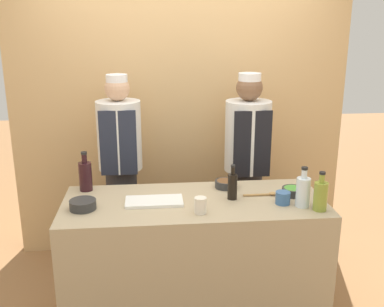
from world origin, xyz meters
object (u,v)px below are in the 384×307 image
Objects in this scene: bottle_soy at (232,186)px; cutting_board at (154,201)px; bottle_oil at (321,195)px; chef_left at (121,169)px; bottle_clear at (303,191)px; sauce_bowl_brown at (226,184)px; chef_right at (247,165)px; sauce_bowl_green at (293,191)px; sauce_bowl_purple at (83,204)px; cup_blue at (283,198)px; bottle_wine at (85,175)px; cup_cream at (200,205)px; wooden_spoon at (264,194)px.

cutting_board is at bearing -178.00° from bottle_soy.
chef_left is at bearing 142.20° from bottle_oil.
cutting_board is at bearing 171.13° from bottle_clear.
sauce_bowl_brown is 0.61m from chef_right.
bottle_clear is (0.42, -0.38, 0.07)m from sauce_bowl_brown.
sauce_bowl_purple is at bearing -175.66° from sauce_bowl_green.
bottle_wine is at bearing 164.04° from cup_blue.
bottle_wine is at bearing 93.68° from sauce_bowl_purple.
cup_blue reaches higher than sauce_bowl_green.
chef_right is at bearing 44.95° from cutting_board.
bottle_clear is 0.94m from chef_right.
cup_blue is 0.06× the size of chef_left.
cup_cream is at bearing -170.15° from cup_blue.
bottle_clear is 1.45m from bottle_wine.
sauce_bowl_brown is (-0.42, 0.19, -0.00)m from sauce_bowl_green.
bottle_clear is 0.94× the size of bottle_wine.
cup_cream reaches higher than cup_blue.
sauce_bowl_brown is 1.65× the size of cup_blue.
sauce_bowl_green is 0.57× the size of bottle_clear.
bottle_oil is (1.48, -0.49, -0.01)m from bottle_wine.
chef_right is at bearing 22.05° from bottle_wine.
bottle_wine is at bearing 170.81° from sauce_bowl_green.
cup_cream is 0.06× the size of chef_right.
cup_blue is (0.31, -0.33, 0.01)m from sauce_bowl_brown.
wooden_spoon is (0.45, 0.24, -0.04)m from cup_cream.
bottle_clear is at bearing -16.65° from bottle_wine.
sauce_bowl_green is 1.42m from bottle_wine.
cup_blue is at bearing 9.85° from cup_cream.
chef_right is (1.03, -0.00, -0.00)m from chef_left.
bottle_oil reaches higher than bottle_soy.
cup_cream is 0.06× the size of chef_left.
cup_blue is (-0.20, 0.12, -0.06)m from bottle_oil.
cup_blue reaches higher than wooden_spoon.
chef_left is (-1.19, 0.92, -0.12)m from bottle_clear.
cup_blue is 0.17m from wooden_spoon.
cup_blue is at bearing -20.20° from bottle_soy.
wooden_spoon is (0.22, 0.03, -0.08)m from bottle_soy.
chef_left is at bearing 77.33° from sauce_bowl_purple.
sauce_bowl_purple is 0.73× the size of wooden_spoon.
bottle_soy is 0.32m from cup_cream.
chef_right is (-0.24, 0.99, -0.12)m from bottle_oil.
sauce_bowl_green is 0.43m from bottle_soy.
bottle_soy is 0.14× the size of chef_right.
bottle_wine is (-0.97, 0.04, 0.08)m from sauce_bowl_brown.
sauce_bowl_green is 1.59× the size of cup_blue.
cutting_board is at bearing 7.50° from sauce_bowl_purple.
sauce_bowl_green is 0.97× the size of sauce_bowl_brown.
bottle_soy is (-0.42, -0.03, 0.06)m from sauce_bowl_green.
sauce_bowl_brown is 0.97m from bottle_wine.
cup_blue is 0.42× the size of wooden_spoon.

